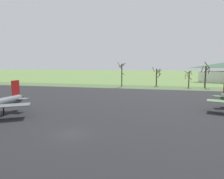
# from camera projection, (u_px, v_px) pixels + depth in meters

# --- Properties ---
(ground_plane) EXTENTS (600.00, 600.00, 0.00)m
(ground_plane) POSITION_uv_depth(u_px,v_px,m) (71.00, 135.00, 22.16)
(ground_plane) COLOR #607F42
(asphalt_apron) EXTENTS (104.93, 56.23, 0.05)m
(asphalt_apron) POSITION_uv_depth(u_px,v_px,m) (107.00, 105.00, 38.44)
(asphalt_apron) COLOR black
(asphalt_apron) RESTS_ON ground
(grass_verge_strip) EXTENTS (164.93, 12.00, 0.06)m
(grass_verge_strip) POSITION_uv_depth(u_px,v_px,m) (130.00, 87.00, 71.36)
(grass_verge_strip) COLOR #4C653C
(grass_verge_strip) RESTS_ON ground
(bare_tree_far_left) EXTENTS (3.00, 3.04, 9.46)m
(bare_tree_far_left) POSITION_uv_depth(u_px,v_px,m) (122.00, 74.00, 70.85)
(bare_tree_far_left) COLOR #42382D
(bare_tree_far_left) RESTS_ON ground
(bare_tree_left_of_center) EXTENTS (3.56, 3.53, 7.59)m
(bare_tree_left_of_center) POSITION_uv_depth(u_px,v_px,m) (157.00, 76.00, 73.68)
(bare_tree_left_of_center) COLOR #42382D
(bare_tree_left_of_center) RESTS_ON ground
(bare_tree_center) EXTENTS (2.74, 3.00, 6.28)m
(bare_tree_center) POSITION_uv_depth(u_px,v_px,m) (189.00, 78.00, 68.75)
(bare_tree_center) COLOR brown
(bare_tree_center) RESTS_ON ground
(bare_tree_right_of_center) EXTENTS (3.13, 2.99, 9.54)m
(bare_tree_right_of_center) POSITION_uv_depth(u_px,v_px,m) (206.00, 75.00, 67.91)
(bare_tree_right_of_center) COLOR #42382D
(bare_tree_right_of_center) RESTS_ON ground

